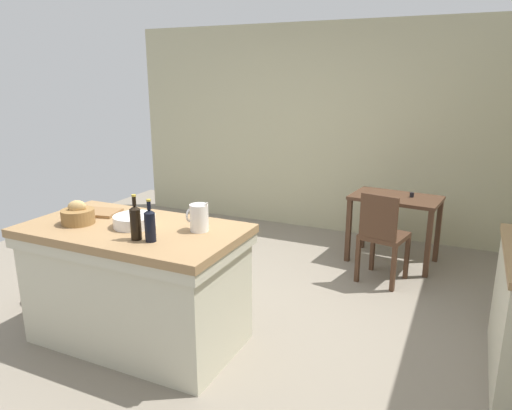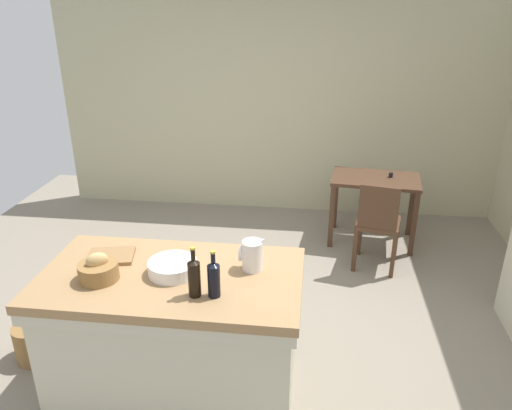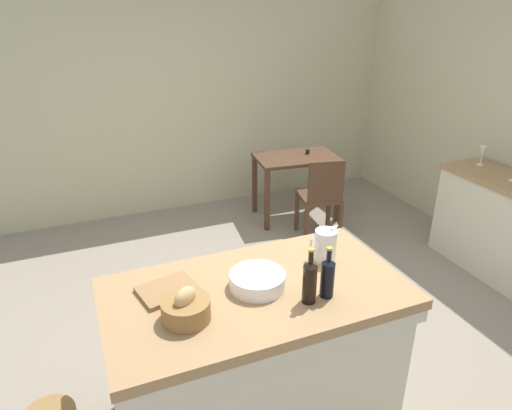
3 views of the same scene
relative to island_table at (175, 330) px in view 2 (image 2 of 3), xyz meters
name	(u,v)px [view 2 (image 2 of 3)]	position (x,y,z in m)	size (l,w,h in m)	color
ground_plane	(253,333)	(0.42, 0.66, -0.49)	(6.76, 6.76, 0.00)	gray
wall_back	(281,105)	(0.42, 3.26, 0.81)	(5.32, 0.12, 2.60)	#B7B28E
island_table	(175,330)	(0.00, 0.00, 0.00)	(1.61, 0.88, 0.91)	#99754C
writing_desk	(375,188)	(1.49, 2.43, 0.12)	(0.96, 0.66, 0.78)	#472D1E
wooden_chair	(378,223)	(1.47, 1.83, 0.00)	(0.47, 0.47, 0.91)	#472D1E
pitcher	(252,255)	(0.49, 0.12, 0.52)	(0.17, 0.13, 0.23)	white
wash_bowl	(173,267)	(0.01, 0.01, 0.46)	(0.30, 0.30, 0.08)	white
bread_basket	(98,270)	(-0.41, -0.11, 0.48)	(0.24, 0.24, 0.18)	olive
cutting_board	(111,256)	(-0.44, 0.15, 0.43)	(0.29, 0.22, 0.02)	olive
wine_bottle_dark	(214,278)	(0.31, -0.20, 0.54)	(0.07, 0.07, 0.29)	black
wine_bottle_amber	(194,276)	(0.20, -0.21, 0.55)	(0.07, 0.07, 0.31)	black
wicker_hamper	(35,342)	(-1.14, 0.19, -0.35)	(0.28, 0.28, 0.28)	olive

